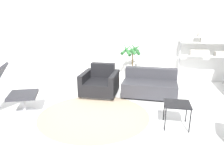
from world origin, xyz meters
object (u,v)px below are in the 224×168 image
armchair_red (100,84)px  potted_plant (132,65)px  side_table (177,106)px  lounge_chair (1,83)px  shelf_unit (207,46)px  couch_low (150,86)px

armchair_red → potted_plant: (0.71, 1.04, 0.28)m
side_table → lounge_chair: bearing=-179.3°
side_table → shelf_unit: (1.05, 2.81, 0.73)m
armchair_red → couch_low: bearing=-174.5°
side_table → potted_plant: size_ratio=0.36×
armchair_red → potted_plant: size_ratio=0.74×
side_table → potted_plant: (-1.02, 2.50, 0.15)m
lounge_chair → potted_plant: (2.35, 2.54, -0.11)m
potted_plant → lounge_chair: bearing=-132.8°
lounge_chair → couch_low: bearing=98.6°
potted_plant → shelf_unit: size_ratio=0.69×
lounge_chair → potted_plant: bearing=116.8°
lounge_chair → couch_low: 3.33m
armchair_red → shelf_unit: shelf_unit is taller
lounge_chair → shelf_unit: (4.42, 2.85, 0.47)m
side_table → couch_low: bearing=107.1°
shelf_unit → couch_low: bearing=-140.8°
lounge_chair → side_table: size_ratio=2.64×
side_table → shelf_unit: size_ratio=0.25×
couch_low → side_table: bearing=110.0°
side_table → shelf_unit: bearing=69.6°
lounge_chair → armchair_red: (1.64, 1.50, -0.39)m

